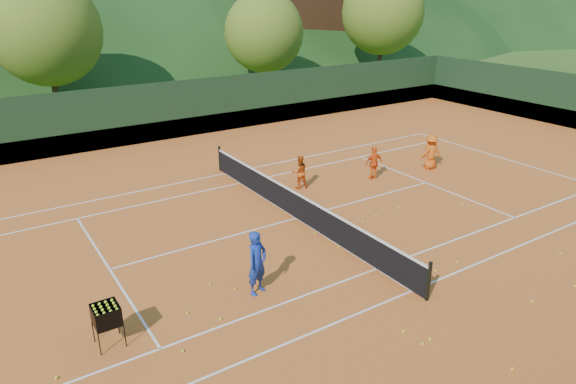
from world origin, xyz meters
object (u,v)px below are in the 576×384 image
student_d (431,152)px  student_b (374,163)px  tennis_net (297,205)px  coach (257,263)px  student_c (431,151)px  student_a (300,172)px  chalet_right (295,12)px  ball_hopper (106,316)px  chalet_mid (139,18)px

student_d → student_b: bearing=7.8°
student_d → tennis_net: size_ratio=0.13×
coach → student_c: bearing=-0.6°
coach → student_a: 7.67m
student_b → student_a: bearing=-7.3°
tennis_net → chalet_right: size_ratio=1.01×
student_c → ball_hopper: student_c is taller
coach → tennis_net: coach is taller
tennis_net → chalet_right: bearing=56.3°
student_c → student_d: size_ratio=1.02×
ball_hopper → chalet_right: bearing=50.7°
student_b → chalet_right: 32.55m
student_b → chalet_mid: size_ratio=0.11×
chalet_mid → chalet_right: 14.56m
student_a → tennis_net: 2.92m
coach → student_c: 12.19m
ball_hopper → chalet_mid: bearing=70.4°
chalet_right → coach: bearing=-125.1°
coach → student_d: coach is taller
student_c → student_b: bearing=-10.9°
ball_hopper → chalet_right: 43.31m
student_c → student_d: bearing=32.0°
student_d → chalet_mid: bearing=-70.8°
student_c → chalet_mid: (-1.89, 32.82, 4.19)m
student_c → chalet_right: bearing=-116.9°
student_a → student_c: (6.16, -1.18, 0.11)m
student_a → chalet_mid: chalet_mid is taller
coach → student_a: bearing=25.4°
tennis_net → student_b: bearing=17.4°
coach → ball_hopper: coach is taller
student_a → student_d: student_d is taller
tennis_net → ball_hopper: (-7.28, -3.34, 0.25)m
ball_hopper → student_d: bearing=16.4°
coach → student_b: 9.64m
tennis_net → ball_hopper: tennis_net is taller
student_b → student_d: (2.91, -0.42, 0.07)m
coach → chalet_mid: 38.70m
student_d → tennis_net: bearing=24.2°
student_d → ball_hopper: (-15.08, -4.45, -0.02)m
student_d → student_c: bearing=-127.9°
coach → student_d: 12.08m
student_c → chalet_right: size_ratio=0.13×
coach → student_a: coach is taller
student_b → chalet_mid: bearing=-84.7°
ball_hopper → chalet_right: chalet_right is taller
chalet_right → chalet_mid: bearing=164.1°
chalet_mid → student_d: bearing=-86.9°
ball_hopper → chalet_right: (27.28, 33.34, 4.49)m
student_d → tennis_net: student_d is taller
tennis_net → coach: bearing=-136.2°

